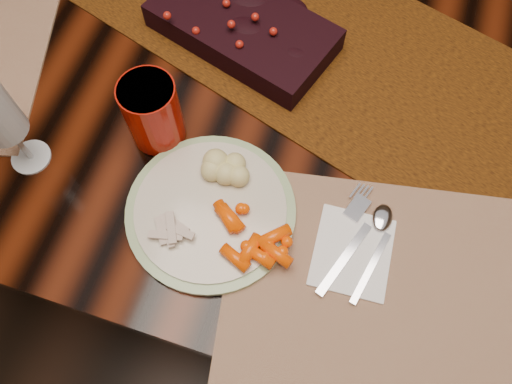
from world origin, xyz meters
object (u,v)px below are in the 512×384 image
(dining_table, at_px, (287,167))
(centerpiece, at_px, (243,24))
(dinner_plate, at_px, (211,210))
(napkin, at_px, (352,252))
(wine_glass, at_px, (6,128))
(baby_carrots, at_px, (244,248))
(mashed_potatoes, at_px, (227,167))
(turkey_shreds, at_px, (175,228))
(red_cup, at_px, (153,113))
(placemat_main, at_px, (380,286))

(dining_table, xyz_separation_m, centerpiece, (-0.12, 0.04, 0.41))
(dining_table, relative_size, dinner_plate, 6.95)
(napkin, relative_size, wine_glass, 0.71)
(baby_carrots, distance_m, mashed_potatoes, 0.13)
(dining_table, height_order, centerpiece, centerpiece)
(dining_table, bearing_deg, mashed_potatoes, -101.32)
(turkey_shreds, bearing_deg, dining_table, 75.58)
(dining_table, bearing_deg, red_cup, -132.78)
(centerpiece, xyz_separation_m, baby_carrots, (0.13, -0.39, -0.01))
(centerpiece, xyz_separation_m, turkey_shreds, (0.03, -0.39, -0.01))
(turkey_shreds, relative_size, napkin, 0.57)
(placemat_main, distance_m, wine_glass, 0.59)
(placemat_main, distance_m, baby_carrots, 0.20)
(placemat_main, relative_size, dinner_plate, 1.72)
(centerpiece, height_order, napkin, centerpiece)
(dinner_plate, height_order, wine_glass, wine_glass)
(placemat_main, height_order, baby_carrots, baby_carrots)
(placemat_main, xyz_separation_m, mashed_potatoes, (-0.27, 0.10, 0.04))
(dinner_plate, relative_size, turkey_shreds, 3.54)
(placemat_main, height_order, turkey_shreds, turkey_shreds)
(centerpiece, relative_size, dinner_plate, 1.24)
(centerpiece, bearing_deg, wine_glass, -126.07)
(mashed_potatoes, distance_m, turkey_shreds, 0.12)
(dinner_plate, bearing_deg, red_cup, 140.52)
(dining_table, xyz_separation_m, mashed_potatoes, (-0.05, -0.24, 0.41))
(red_cup, xyz_separation_m, wine_glass, (-0.18, -0.10, 0.03))
(baby_carrots, relative_size, turkey_shreds, 1.54)
(wine_glass, bearing_deg, mashed_potatoes, 11.26)
(placemat_main, xyz_separation_m, napkin, (-0.05, 0.04, 0.00))
(dining_table, relative_size, wine_glass, 9.91)
(mashed_potatoes, distance_m, red_cup, 0.14)
(dining_table, xyz_separation_m, red_cup, (-0.18, -0.20, 0.44))
(centerpiece, xyz_separation_m, red_cup, (-0.07, -0.23, 0.03))
(centerpiece, xyz_separation_m, dinner_plate, (0.06, -0.34, -0.02))
(centerpiece, distance_m, baby_carrots, 0.41)
(centerpiece, xyz_separation_m, napkin, (0.28, -0.34, -0.03))
(baby_carrots, distance_m, napkin, 0.16)
(placemat_main, relative_size, napkin, 3.45)
(turkey_shreds, bearing_deg, baby_carrots, 0.95)
(mashed_potatoes, relative_size, red_cup, 0.61)
(red_cup, bearing_deg, placemat_main, -19.08)
(dinner_plate, xyz_separation_m, red_cup, (-0.13, 0.11, 0.05))
(dining_table, relative_size, mashed_potatoes, 24.68)
(napkin, bearing_deg, turkey_shreds, -171.91)
(dining_table, bearing_deg, dinner_plate, -99.93)
(mashed_potatoes, height_order, wine_glass, wine_glass)
(centerpiece, bearing_deg, red_cup, -105.90)
(dining_table, bearing_deg, baby_carrots, -87.28)
(baby_carrots, xyz_separation_m, napkin, (0.15, 0.05, -0.02))
(red_cup, bearing_deg, centerpiece, 74.10)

